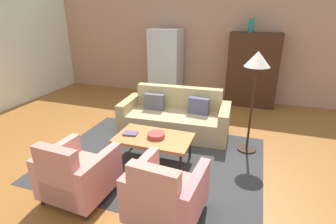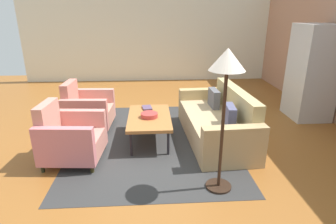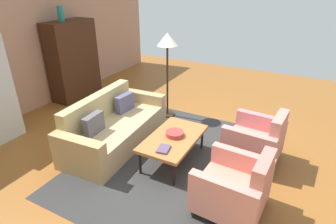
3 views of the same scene
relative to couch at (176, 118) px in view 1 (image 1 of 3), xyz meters
The scene contains 13 objects.
ground_plane 1.26m from the couch, 83.21° to the right, with size 10.82×10.82×0.00m, color brown.
wall_back 2.72m from the couch, 86.66° to the left, with size 9.02×0.12×2.80m, color tan.
area_rug 1.17m from the couch, 89.76° to the right, with size 3.40×2.60×0.01m, color #313131.
couch is the anchor object (origin of this frame).
coffee_table 1.19m from the couch, 89.77° to the right, with size 1.20×0.70×0.43m.
armchair_left 2.43m from the couch, 104.29° to the right, with size 0.85×0.85×0.88m.
armchair_right 2.43m from the couch, 75.70° to the right, with size 0.86×0.86×0.88m.
fruit_bowl 1.20m from the couch, 87.70° to the right, with size 0.28×0.28×0.07m, color #B03734.
book_stack 1.29m from the couch, 107.40° to the right, with size 0.25×0.19×0.03m.
cabinet 2.59m from the couch, 58.17° to the left, with size 1.20×0.51×1.80m.
vase_tall 2.95m from the couch, 61.11° to the left, with size 0.13×0.13×0.32m, color #1D766C.
refrigerator 2.32m from the couch, 114.10° to the left, with size 0.80×0.73×1.85m.
floor_lamp 1.86m from the couch, 13.24° to the right, with size 0.40×0.40×1.72m.
Camera 1 is at (1.27, -3.40, 2.32)m, focal length 27.95 mm.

